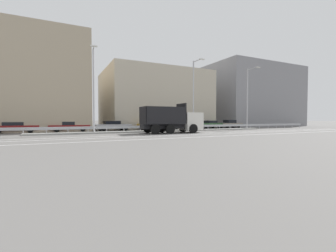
# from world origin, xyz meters

# --- Properties ---
(ground_plane) EXTENTS (320.00, 320.00, 0.00)m
(ground_plane) POSITION_xyz_m (0.00, 0.00, 0.00)
(ground_plane) COLOR #605E5B
(lane_strip_0) EXTENTS (56.86, 0.16, 0.01)m
(lane_strip_0) POSITION_xyz_m (-0.61, -2.18, 0.00)
(lane_strip_0) COLOR silver
(lane_strip_0) RESTS_ON ground_plane
(lane_strip_1) EXTENTS (56.86, 0.16, 0.01)m
(lane_strip_1) POSITION_xyz_m (-0.61, -3.87, 0.00)
(lane_strip_1) COLOR silver
(lane_strip_1) RESTS_ON ground_plane
(lane_strip_2) EXTENTS (56.86, 0.16, 0.01)m
(lane_strip_2) POSITION_xyz_m (-0.61, -6.62, 0.00)
(lane_strip_2) COLOR silver
(lane_strip_2) RESTS_ON ground_plane
(median_island) EXTENTS (31.27, 1.10, 0.18)m
(median_island) POSITION_xyz_m (0.00, 2.38, 0.09)
(median_island) COLOR gray
(median_island) RESTS_ON ground_plane
(median_guardrail) EXTENTS (56.86, 0.09, 0.78)m
(median_guardrail) POSITION_xyz_m (-0.00, 3.37, 0.57)
(median_guardrail) COLOR #9EA0A5
(median_guardrail) RESTS_ON ground_plane
(dump_truck) EXTENTS (7.35, 2.95, 3.44)m
(dump_truck) POSITION_xyz_m (0.32, -0.41, 1.25)
(dump_truck) COLOR silver
(dump_truck) RESTS_ON ground_plane
(median_road_sign) EXTENTS (0.69, 0.16, 2.07)m
(median_road_sign) POSITION_xyz_m (3.53, 2.38, 1.08)
(median_road_sign) COLOR white
(median_road_sign) RESTS_ON ground_plane
(street_lamp_1) EXTENTS (0.72, 1.96, 9.35)m
(street_lamp_1) POSITION_xyz_m (-8.84, 2.30, 5.13)
(street_lamp_1) COLOR #ADADB2
(street_lamp_1) RESTS_ON ground_plane
(street_lamp_2) EXTENTS (0.70, 2.16, 9.46)m
(street_lamp_2) POSITION_xyz_m (4.15, 2.25, 5.22)
(street_lamp_2) COLOR #ADADB2
(street_lamp_2) RESTS_ON ground_plane
(street_lamp_3) EXTENTS (0.71, 2.34, 9.34)m
(street_lamp_3) POSITION_xyz_m (13.91, 2.18, 5.17)
(street_lamp_3) COLOR #ADADB2
(street_lamp_3) RESTS_ON ground_plane
(parked_car_1) EXTENTS (4.98, 2.02, 1.26)m
(parked_car_1) POSITION_xyz_m (-16.96, 7.68, 0.67)
(parked_car_1) COLOR maroon
(parked_car_1) RESTS_ON ground_plane
(parked_car_2) EXTENTS (4.94, 2.08, 1.28)m
(parked_car_2) POSITION_xyz_m (-11.11, 7.79, 0.67)
(parked_car_2) COLOR maroon
(parked_car_2) RESTS_ON ground_plane
(parked_car_3) EXTENTS (5.00, 2.09, 1.35)m
(parked_car_3) POSITION_xyz_m (-5.68, 7.46, 0.70)
(parked_car_3) COLOR #A3A3A8
(parked_car_3) RESTS_ON ground_plane
(parked_car_4) EXTENTS (4.12, 2.06, 1.29)m
(parked_car_4) POSITION_xyz_m (0.30, 8.15, 0.68)
(parked_car_4) COLOR #B27A14
(parked_car_4) RESTS_ON ground_plane
(parked_car_5) EXTENTS (4.69, 2.14, 1.33)m
(parked_car_5) POSITION_xyz_m (5.39, 7.47, 0.69)
(parked_car_5) COLOR black
(parked_car_5) RESTS_ON ground_plane
(parked_car_6) EXTENTS (4.05, 2.05, 1.33)m
(parked_car_6) POSITION_xyz_m (11.09, 8.01, 0.69)
(parked_car_6) COLOR #335B33
(parked_car_6) RESTS_ON ground_plane
(parked_car_7) EXTENTS (4.40, 2.02, 1.44)m
(parked_car_7) POSITION_xyz_m (15.72, 8.24, 0.72)
(parked_car_7) COLOR gray
(parked_car_7) RESTS_ON ground_plane
(background_building_0) EXTENTS (11.49, 15.73, 13.33)m
(background_building_0) POSITION_xyz_m (-14.15, 14.88, 6.67)
(background_building_0) COLOR tan
(background_building_0) RESTS_ON ground_plane
(background_building_1) EXTENTS (18.13, 15.09, 10.32)m
(background_building_1) POSITION_xyz_m (3.97, 16.42, 5.16)
(background_building_1) COLOR #B7AD99
(background_building_1) RESTS_ON ground_plane
(background_building_2) EXTENTS (21.06, 13.69, 13.42)m
(background_building_2) POSITION_xyz_m (27.76, 15.23, 6.71)
(background_building_2) COLOR gray
(background_building_2) RESTS_ON ground_plane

